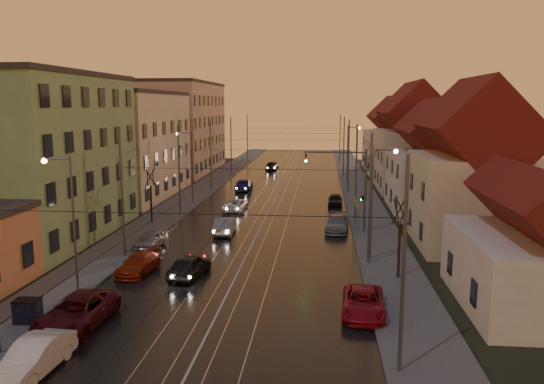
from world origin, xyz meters
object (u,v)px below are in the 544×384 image
(parked_left_2, at_px, (139,264))
(traffic_light_mast, at_px, (353,180))
(driving_car_4, at_px, (272,166))
(parked_left_0, at_px, (34,357))
(driving_car_0, at_px, (189,265))
(parked_right_1, at_px, (337,224))
(street_lamp_2, at_px, (189,160))
(driving_car_3, at_px, (244,185))
(parked_right_0, at_px, (363,303))
(driving_car_1, at_px, (225,226))
(driving_car_2, at_px, (236,205))
(parked_left_1, at_px, (76,312))
(street_lamp_0, at_px, (68,210))
(street_lamp_3, at_px, (350,149))
(street_lamp_1, at_px, (376,192))
(parked_left_3, at_px, (150,240))
(parked_right_2, at_px, (335,200))
(dumpster, at_px, (28,312))

(parked_left_2, bearing_deg, traffic_light_mast, 45.71)
(driving_car_4, relative_size, parked_left_0, 1.06)
(driving_car_0, xyz_separation_m, driving_car_4, (0.09, 55.25, 0.04))
(parked_right_1, bearing_deg, parked_left_2, -130.61)
(street_lamp_2, distance_m, parked_right_1, 20.01)
(driving_car_3, height_order, parked_left_2, driving_car_3)
(driving_car_4, distance_m, parked_right_0, 61.34)
(driving_car_1, height_order, parked_right_1, driving_car_1)
(driving_car_2, xyz_separation_m, parked_left_0, (-2.76, -33.84, 0.07))
(parked_left_0, distance_m, parked_left_1, 4.58)
(traffic_light_mast, relative_size, driving_car_0, 1.67)
(street_lamp_0, distance_m, street_lamp_3, 47.62)
(street_lamp_0, xyz_separation_m, street_lamp_1, (18.21, 8.00, 0.00))
(driving_car_2, relative_size, parked_left_3, 1.21)
(parked_right_2, bearing_deg, parked_left_2, -116.68)
(street_lamp_0, relative_size, driving_car_0, 1.85)
(driving_car_0, height_order, driving_car_1, driving_car_0)
(parked_right_1, bearing_deg, driving_car_4, 108.13)
(traffic_light_mast, height_order, driving_car_2, traffic_light_mast)
(traffic_light_mast, xyz_separation_m, parked_left_0, (-14.19, -25.37, -3.89))
(street_lamp_2, bearing_deg, parked_left_1, -85.58)
(street_lamp_2, distance_m, parked_right_0, 34.48)
(driving_car_1, xyz_separation_m, driving_car_2, (-0.70, 9.82, -0.08))
(street_lamp_1, bearing_deg, street_lamp_0, -156.28)
(driving_car_1, bearing_deg, parked_right_1, -171.39)
(street_lamp_2, bearing_deg, parked_left_3, -85.30)
(driving_car_4, bearing_deg, parked_left_2, 88.89)
(parked_right_1, distance_m, dumpster, 26.57)
(street_lamp_0, distance_m, driving_car_1, 16.50)
(street_lamp_2, bearing_deg, driving_car_1, -64.53)
(street_lamp_0, bearing_deg, street_lamp_3, 67.52)
(parked_right_0, bearing_deg, parked_right_2, 94.94)
(street_lamp_1, bearing_deg, parked_left_2, -164.70)
(parked_left_1, height_order, dumpster, parked_left_1)
(driving_car_4, xyz_separation_m, parked_left_0, (-3.34, -67.95, -0.07))
(parked_left_1, bearing_deg, traffic_light_mast, 58.37)
(driving_car_4, bearing_deg, street_lamp_1, 105.94)
(driving_car_1, relative_size, parked_left_1, 0.80)
(driving_car_3, height_order, parked_right_2, driving_car_3)
(street_lamp_3, xyz_separation_m, driving_car_3, (-13.58, -6.65, -4.15))
(street_lamp_1, relative_size, parked_left_3, 2.10)
(dumpster, bearing_deg, parked_right_0, 5.89)
(parked_right_2, bearing_deg, street_lamp_0, -117.66)
(street_lamp_3, relative_size, parked_left_1, 1.46)
(parked_left_1, distance_m, parked_left_3, 14.56)
(driving_car_1, relative_size, dumpster, 3.65)
(driving_car_2, bearing_deg, driving_car_4, -91.17)
(driving_car_1, distance_m, parked_right_0, 19.48)
(parked_left_1, bearing_deg, parked_left_3, 97.41)
(street_lamp_0, height_order, parked_right_0, street_lamp_0)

